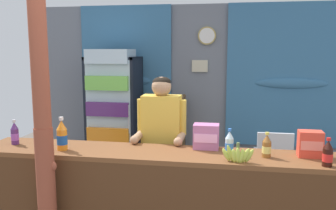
# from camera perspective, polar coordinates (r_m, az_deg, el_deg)

# --- Properties ---
(back_wall_curtained) EXTENTS (5.61, 0.22, 2.50)m
(back_wall_curtained) POSITION_cam_1_polar(r_m,az_deg,el_deg) (5.61, 5.77, 3.13)
(back_wall_curtained) COLOR slate
(back_wall_curtained) RESTS_ON ground
(stall_counter) EXTENTS (3.30, 0.50, 0.97)m
(stall_counter) POSITION_cam_1_polar(r_m,az_deg,el_deg) (3.10, -0.55, -14.77)
(stall_counter) COLOR brown
(stall_counter) RESTS_ON ground
(timber_post) EXTENTS (0.17, 0.15, 2.45)m
(timber_post) POSITION_cam_1_polar(r_m,az_deg,el_deg) (2.99, -19.11, -4.43)
(timber_post) COLOR brown
(timber_post) RESTS_ON ground
(drink_fridge) EXTENTS (0.74, 0.66, 1.83)m
(drink_fridge) POSITION_cam_1_polar(r_m,az_deg,el_deg) (5.39, -8.59, -0.09)
(drink_fridge) COLOR black
(drink_fridge) RESTS_ON ground
(bottle_shelf_rack) EXTENTS (0.48, 0.28, 1.15)m
(bottle_shelf_rack) POSITION_cam_1_polar(r_m,az_deg,el_deg) (5.51, 0.13, -4.10)
(bottle_shelf_rack) COLOR brown
(bottle_shelf_rack) RESTS_ON ground
(plastic_lawn_chair) EXTENTS (0.44, 0.44, 0.86)m
(plastic_lawn_chair) POSITION_cam_1_polar(r_m,az_deg,el_deg) (4.63, 16.31, -8.34)
(plastic_lawn_chair) COLOR silver
(plastic_lawn_chair) RESTS_ON ground
(shopkeeper) EXTENTS (0.49, 0.42, 1.57)m
(shopkeeper) POSITION_cam_1_polar(r_m,az_deg,el_deg) (3.54, -1.04, -4.97)
(shopkeeper) COLOR #28282D
(shopkeeper) RESTS_ON ground
(soda_bottle_orange_soda) EXTENTS (0.09, 0.09, 0.29)m
(soda_bottle_orange_soda) POSITION_cam_1_polar(r_m,az_deg,el_deg) (3.24, -16.44, -4.73)
(soda_bottle_orange_soda) COLOR orange
(soda_bottle_orange_soda) RESTS_ON stall_counter
(soda_bottle_cola) EXTENTS (0.07, 0.07, 0.22)m
(soda_bottle_cola) POSITION_cam_1_polar(r_m,az_deg,el_deg) (2.94, 23.96, -7.13)
(soda_bottle_cola) COLOR black
(soda_bottle_cola) RESTS_ON stall_counter
(soda_bottle_grape_soda) EXTENTS (0.07, 0.07, 0.23)m
(soda_bottle_grape_soda) POSITION_cam_1_polar(r_m,az_deg,el_deg) (3.59, -23.10, -4.22)
(soda_bottle_grape_soda) COLOR #56286B
(soda_bottle_grape_soda) RESTS_ON stall_counter
(soda_bottle_iced_tea) EXTENTS (0.07, 0.07, 0.21)m
(soda_bottle_iced_tea) POSITION_cam_1_polar(r_m,az_deg,el_deg) (3.02, 15.35, -6.38)
(soda_bottle_iced_tea) COLOR brown
(soda_bottle_iced_tea) RESTS_ON stall_counter
(soda_bottle_water) EXTENTS (0.07, 0.07, 0.22)m
(soda_bottle_water) POSITION_cam_1_polar(r_m,az_deg,el_deg) (3.03, 9.69, -6.02)
(soda_bottle_water) COLOR silver
(soda_bottle_water) RESTS_ON stall_counter
(snack_box_crackers) EXTENTS (0.19, 0.13, 0.21)m
(snack_box_crackers) POSITION_cam_1_polar(r_m,az_deg,el_deg) (3.14, 21.59, -5.76)
(snack_box_crackers) COLOR #E5422D
(snack_box_crackers) RESTS_ON stall_counter
(snack_box_wafer) EXTENTS (0.22, 0.15, 0.22)m
(snack_box_wafer) POSITION_cam_1_polar(r_m,az_deg,el_deg) (3.17, 6.06, -4.97)
(snack_box_wafer) COLOR #B76699
(snack_box_wafer) RESTS_ON stall_counter
(banana_bunch) EXTENTS (0.26, 0.07, 0.16)m
(banana_bunch) POSITION_cam_1_polar(r_m,az_deg,el_deg) (2.84, 10.98, -7.79)
(banana_bunch) COLOR #B7C647
(banana_bunch) RESTS_ON stall_counter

